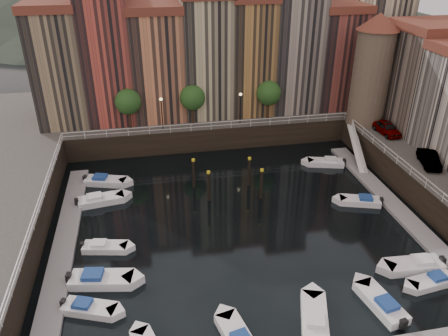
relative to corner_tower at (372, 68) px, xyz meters
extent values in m
plane|color=black|center=(-20.00, -14.50, -10.19)|extent=(200.00, 200.00, 0.00)
cube|color=black|center=(-20.00, 11.50, -8.69)|extent=(80.00, 20.00, 3.00)
cube|color=gray|center=(-36.20, -15.50, -10.02)|extent=(2.00, 28.00, 0.35)
cube|color=gray|center=(-3.80, -15.50, -10.02)|extent=(2.00, 28.00, 0.35)
cone|color=#2D382D|center=(-50.00, 95.50, -3.19)|extent=(80.00, 80.00, 14.00)
cone|color=#2D382D|center=(20.00, 95.50, -4.19)|extent=(70.00, 70.00, 12.00)
cube|color=#8C7859|center=(-38.00, 9.00, -0.19)|extent=(6.00, 10.00, 14.00)
cube|color=brown|center=(-38.00, 9.00, 7.31)|extent=(6.30, 10.30, 1.00)
cube|color=#B34438|center=(-32.10, 9.00, 0.81)|extent=(5.80, 10.00, 16.00)
cube|color=#D07E55|center=(-25.95, 9.00, -0.44)|extent=(6.50, 10.00, 13.50)
cube|color=brown|center=(-25.95, 9.00, 6.81)|extent=(6.80, 10.30, 1.00)
cube|color=#C5B68B|center=(-19.60, 9.00, 0.31)|extent=(6.20, 10.00, 15.00)
cube|color=#A9783E|center=(-13.70, 9.00, 0.06)|extent=(5.60, 10.00, 14.50)
cube|color=gray|center=(-7.70, 9.00, 1.06)|extent=(6.40, 10.00, 16.50)
cube|color=brown|center=(-1.50, 9.00, -0.69)|extent=(6.00, 10.00, 13.00)
cube|color=brown|center=(-1.50, 9.00, 6.31)|extent=(6.30, 10.30, 1.00)
cube|color=#C7B792|center=(4.45, 9.00, 0.56)|extent=(5.90, 10.00, 15.50)
cube|color=#78675A|center=(6.50, -2.50, -1.19)|extent=(9.00, 8.00, 12.00)
cube|color=brown|center=(6.50, -2.50, 5.31)|extent=(9.30, 8.30, 1.00)
cylinder|color=#6B5B4C|center=(0.00, 0.00, -1.19)|extent=(4.60, 4.60, 12.00)
cone|color=brown|center=(0.00, 0.00, 5.61)|extent=(5.20, 5.20, 2.00)
cylinder|color=black|center=(-30.00, 3.70, -5.99)|extent=(0.30, 0.30, 2.40)
sphere|color=#1E4719|center=(-30.00, 3.70, -3.59)|extent=(3.20, 3.20, 3.20)
cylinder|color=black|center=(-22.00, 3.70, -5.99)|extent=(0.30, 0.30, 2.40)
sphere|color=#1E4719|center=(-22.00, 3.70, -3.59)|extent=(3.20, 3.20, 3.20)
cylinder|color=black|center=(-12.00, 3.70, -5.99)|extent=(0.30, 0.30, 2.40)
sphere|color=#1E4719|center=(-12.00, 3.70, -3.59)|extent=(3.20, 3.20, 3.20)
cylinder|color=black|center=(-26.00, 2.70, -5.19)|extent=(0.12, 0.12, 4.00)
sphere|color=#FFD88C|center=(-26.00, 2.70, -3.19)|extent=(0.36, 0.36, 0.36)
cylinder|color=black|center=(-16.00, 2.70, -5.19)|extent=(0.12, 0.12, 4.00)
sphere|color=#FFD88C|center=(-16.00, 2.70, -3.19)|extent=(0.36, 0.36, 0.36)
cube|color=white|center=(-20.00, 1.50, -6.24)|extent=(36.00, 0.08, 0.08)
cube|color=white|center=(-20.00, 1.50, -6.69)|extent=(36.00, 0.06, 0.06)
cube|color=white|center=(-2.00, -15.50, -6.24)|extent=(0.08, 34.00, 0.08)
cube|color=white|center=(-2.00, -15.50, -6.69)|extent=(0.06, 34.00, 0.06)
cube|color=white|center=(-38.00, -15.50, -6.24)|extent=(0.08, 34.00, 0.08)
cube|color=white|center=(-38.00, -15.50, -6.69)|extent=(0.06, 34.00, 0.06)
cube|color=white|center=(-2.90, -4.50, -8.44)|extent=(2.78, 8.26, 2.81)
cube|color=white|center=(-2.90, -4.50, -7.94)|extent=(1.93, 8.32, 3.65)
cylinder|color=black|center=(-22.24, -10.31, -8.69)|extent=(0.32, 0.32, 3.60)
cylinder|color=gold|center=(-22.24, -10.31, -6.84)|extent=(0.36, 0.36, 0.25)
cylinder|color=black|center=(-23.41, -7.28, -8.69)|extent=(0.32, 0.32, 3.60)
cylinder|color=gold|center=(-23.41, -7.28, -6.84)|extent=(0.36, 0.36, 0.25)
cylinder|color=black|center=(-16.77, -10.90, -8.69)|extent=(0.32, 0.32, 3.60)
cylinder|color=gold|center=(-16.77, -10.90, -6.84)|extent=(0.36, 0.36, 0.25)
cylinder|color=black|center=(-17.37, -8.05, -8.69)|extent=(0.32, 0.32, 3.60)
cylinder|color=gold|center=(-17.37, -8.05, -6.84)|extent=(0.36, 0.36, 0.25)
cube|color=white|center=(-33.32, -23.95, -9.92)|extent=(4.28, 2.86, 0.68)
cube|color=navy|center=(-33.83, -23.76, -9.51)|extent=(1.57, 1.47, 0.45)
cube|color=black|center=(-35.27, -23.21, -9.70)|extent=(0.46, 0.54, 0.63)
cube|color=white|center=(-32.61, -21.05, -9.86)|extent=(5.21, 2.76, 0.84)
cube|color=navy|center=(-33.27, -20.93, -9.35)|extent=(1.79, 1.61, 0.56)
cube|color=black|center=(-35.16, -20.59, -9.58)|extent=(0.49, 0.62, 0.79)
cube|color=white|center=(-32.55, -16.75, -9.93)|extent=(4.07, 2.23, 0.66)
cube|color=white|center=(-33.06, -16.65, -9.54)|extent=(1.41, 1.27, 0.44)
cube|color=black|center=(-34.52, -16.35, -9.71)|extent=(0.39, 0.49, 0.61)
cube|color=white|center=(-33.34, -8.68, -9.88)|extent=(4.85, 2.46, 0.79)
cube|color=white|center=(-33.96, -8.77, -9.40)|extent=(1.65, 1.47, 0.53)
cube|color=black|center=(-35.74, -9.03, -9.61)|extent=(0.44, 0.58, 0.74)
cube|color=white|center=(-33.04, -4.72, -9.88)|extent=(4.86, 3.01, 0.78)
cube|color=navy|center=(-33.64, -4.54, -9.42)|extent=(1.75, 1.61, 0.52)
cube|color=black|center=(-35.32, -4.02, -9.63)|extent=(0.50, 0.60, 0.72)
cube|color=white|center=(-6.90, -26.15, -9.93)|extent=(4.02, 1.96, 0.66)
cube|color=navy|center=(-6.37, -26.08, -9.54)|extent=(1.35, 1.20, 0.44)
cube|color=white|center=(-7.25, -24.20, -9.87)|extent=(4.85, 2.13, 0.81)
cube|color=white|center=(-6.60, -24.24, -9.38)|extent=(1.59, 1.39, 0.54)
cube|color=black|center=(-4.77, -24.35, -9.60)|extent=(0.41, 0.56, 0.76)
cube|color=white|center=(-6.97, -13.91, -9.91)|extent=(4.39, 2.77, 0.70)
cube|color=navy|center=(-6.44, -14.08, -9.49)|extent=(1.59, 1.47, 0.47)
cube|color=black|center=(-4.93, -14.57, -9.68)|extent=(0.45, 0.54, 0.65)
cube|color=white|center=(-7.05, -5.01, -9.90)|extent=(4.54, 2.70, 0.73)
cube|color=white|center=(-6.49, -5.16, -9.47)|extent=(1.61, 1.47, 0.48)
cube|color=black|center=(-4.90, -5.59, -9.66)|extent=(0.45, 0.56, 0.68)
cube|color=white|center=(-17.42, -27.92, -9.87)|extent=(3.22, 5.06, 0.81)
cube|color=white|center=(-17.62, -28.53, -9.39)|extent=(1.70, 1.83, 0.54)
cube|color=white|center=(-12.01, -27.49, -9.88)|extent=(2.53, 4.80, 0.78)
cube|color=navy|center=(-11.90, -28.10, -9.42)|extent=(1.48, 1.65, 0.52)
cube|color=black|center=(-11.60, -29.84, -9.62)|extent=(0.57, 0.45, 0.73)
imported|color=gray|center=(0.89, -4.08, -6.42)|extent=(2.05, 4.62, 1.55)
imported|color=gray|center=(1.01, -12.64, -6.48)|extent=(2.72, 4.56, 1.42)
camera|label=1|loc=(-28.07, -48.95, 14.30)|focal=35.00mm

